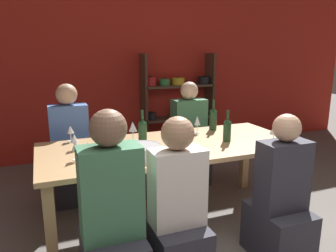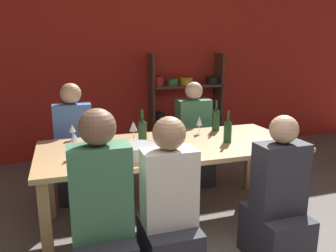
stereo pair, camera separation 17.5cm
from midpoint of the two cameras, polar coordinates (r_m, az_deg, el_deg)
The scene contains 19 objects.
wall_back_red at distance 5.06m, azimuth -6.95°, elevation 10.17°, with size 8.80×0.06×2.70m.
shelf_unit at distance 5.22m, azimuth 3.83°, elevation 2.61°, with size 1.16×0.30×1.55m.
dining_table at distance 3.02m, azimuth 2.26°, elevation -4.73°, with size 2.35×1.01×0.77m.
mixing_bowl at distance 2.65m, azimuth -3.17°, elevation -4.22°, with size 0.31×0.31×0.10m.
wine_bottle_green at distance 3.52m, azimuth 9.76°, elevation 1.24°, with size 0.08×0.08×0.33m.
wine_bottle_dark at distance 3.09m, azimuth 11.96°, elevation -0.74°, with size 0.07×0.07×0.30m.
wine_bottle_amber at distance 3.03m, azimuth -2.83°, elevation -0.72°, with size 0.08×0.08×0.31m.
wine_glass_white_a at distance 2.67m, azimuth -14.33°, elevation -3.11°, with size 0.06×0.06×0.16m.
wine_glass_empty_a at distance 2.59m, azimuth -12.44°, elevation -3.47°, with size 0.07×0.07×0.16m.
wine_glass_red_a at distance 3.12m, azimuth -4.47°, elevation -0.13°, with size 0.08×0.08×0.18m.
wine_glass_red_b at distance 3.13m, azimuth 19.75°, elevation -1.01°, with size 0.08×0.08×0.17m.
wine_glass_red_c at distance 2.95m, azimuth -14.38°, elevation -1.97°, with size 0.07×0.07×0.14m.
wine_glass_red_d at distance 3.37m, azimuth 6.95°, elevation 0.78°, with size 0.06×0.06×0.18m.
wine_glass_empty_b at distance 3.22m, azimuth -14.87°, elevation -0.49°, with size 0.07×0.07×0.15m.
person_near_a at distance 2.72m, azimuth 20.28°, elevation -13.53°, with size 0.38×0.47×1.16m.
person_far_a at distance 3.71m, azimuth -14.62°, elevation -5.13°, with size 0.39×0.49×1.27m.
person_near_b at distance 2.34m, azimuth 2.43°, elevation -16.54°, with size 0.36×0.45×1.20m.
person_far_b at distance 4.03m, azimuth 5.59°, elevation -3.50°, with size 0.40×0.50×1.24m.
person_near_c at distance 2.19m, azimuth -8.95°, elevation -18.07°, with size 0.37×0.46×1.29m.
Camera 2 is at (-0.90, -1.16, 1.62)m, focal length 35.00 mm.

